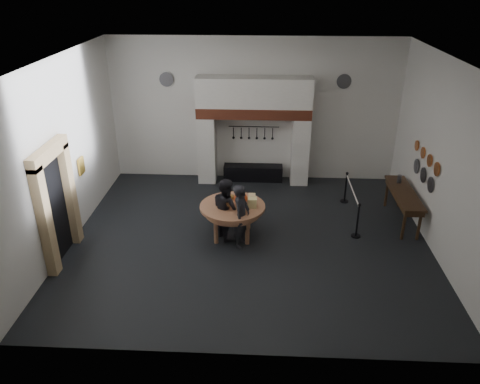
# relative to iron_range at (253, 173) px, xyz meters

# --- Properties ---
(floor) EXTENTS (9.00, 8.00, 0.02)m
(floor) POSITION_rel_iron_range_xyz_m (0.00, -3.72, -0.25)
(floor) COLOR black
(floor) RESTS_ON ground
(ceiling) EXTENTS (9.00, 8.00, 0.02)m
(ceiling) POSITION_rel_iron_range_xyz_m (0.00, -3.72, 4.25)
(ceiling) COLOR silver
(ceiling) RESTS_ON wall_back
(wall_back) EXTENTS (9.00, 0.02, 4.50)m
(wall_back) POSITION_rel_iron_range_xyz_m (0.00, 0.28, 2.00)
(wall_back) COLOR silver
(wall_back) RESTS_ON floor
(wall_front) EXTENTS (9.00, 0.02, 4.50)m
(wall_front) POSITION_rel_iron_range_xyz_m (0.00, -7.72, 2.00)
(wall_front) COLOR silver
(wall_front) RESTS_ON floor
(wall_left) EXTENTS (0.02, 8.00, 4.50)m
(wall_left) POSITION_rel_iron_range_xyz_m (-4.50, -3.72, 2.00)
(wall_left) COLOR silver
(wall_left) RESTS_ON floor
(wall_right) EXTENTS (0.02, 8.00, 4.50)m
(wall_right) POSITION_rel_iron_range_xyz_m (4.50, -3.72, 2.00)
(wall_right) COLOR silver
(wall_right) RESTS_ON floor
(chimney_pier_left) EXTENTS (0.55, 0.70, 2.15)m
(chimney_pier_left) POSITION_rel_iron_range_xyz_m (-1.48, -0.07, 0.82)
(chimney_pier_left) COLOR silver
(chimney_pier_left) RESTS_ON floor
(chimney_pier_right) EXTENTS (0.55, 0.70, 2.15)m
(chimney_pier_right) POSITION_rel_iron_range_xyz_m (1.48, -0.07, 0.82)
(chimney_pier_right) COLOR silver
(chimney_pier_right) RESTS_ON floor
(hearth_brick_band) EXTENTS (3.50, 0.72, 0.32)m
(hearth_brick_band) POSITION_rel_iron_range_xyz_m (0.00, -0.07, 2.06)
(hearth_brick_band) COLOR #9E442B
(hearth_brick_band) RESTS_ON chimney_pier_left
(chimney_hood) EXTENTS (3.50, 0.70, 0.90)m
(chimney_hood) POSITION_rel_iron_range_xyz_m (0.00, -0.07, 2.67)
(chimney_hood) COLOR silver
(chimney_hood) RESTS_ON hearth_brick_band
(iron_range) EXTENTS (1.90, 0.45, 0.50)m
(iron_range) POSITION_rel_iron_range_xyz_m (0.00, 0.00, 0.00)
(iron_range) COLOR black
(iron_range) RESTS_ON floor
(utensil_rail) EXTENTS (1.60, 0.02, 0.02)m
(utensil_rail) POSITION_rel_iron_range_xyz_m (0.00, 0.20, 1.50)
(utensil_rail) COLOR black
(utensil_rail) RESTS_ON wall_back
(door_recess) EXTENTS (0.04, 1.10, 2.50)m
(door_recess) POSITION_rel_iron_range_xyz_m (-4.47, -4.72, 1.00)
(door_recess) COLOR black
(door_recess) RESTS_ON floor
(door_jamb_near) EXTENTS (0.22, 0.30, 2.60)m
(door_jamb_near) POSITION_rel_iron_range_xyz_m (-4.38, -5.42, 1.05)
(door_jamb_near) COLOR tan
(door_jamb_near) RESTS_ON floor
(door_jamb_far) EXTENTS (0.22, 0.30, 2.60)m
(door_jamb_far) POSITION_rel_iron_range_xyz_m (-4.38, -4.02, 1.05)
(door_jamb_far) COLOR tan
(door_jamb_far) RESTS_ON floor
(door_lintel) EXTENTS (0.22, 1.70, 0.30)m
(door_lintel) POSITION_rel_iron_range_xyz_m (-4.38, -4.72, 2.40)
(door_lintel) COLOR tan
(door_lintel) RESTS_ON door_jamb_near
(wall_plaque) EXTENTS (0.05, 0.34, 0.44)m
(wall_plaque) POSITION_rel_iron_range_xyz_m (-4.45, -2.92, 1.35)
(wall_plaque) COLOR gold
(wall_plaque) RESTS_ON wall_left
(work_table) EXTENTS (1.71, 1.71, 0.07)m
(work_table) POSITION_rel_iron_range_xyz_m (-0.43, -3.57, 0.59)
(work_table) COLOR #B07453
(work_table) RESTS_ON floor
(pumpkin) EXTENTS (0.36, 0.36, 0.31)m
(pumpkin) POSITION_rel_iron_range_xyz_m (-0.23, -3.47, 0.78)
(pumpkin) COLOR #DF541F
(pumpkin) RESTS_ON work_table
(cheese_block_big) EXTENTS (0.22, 0.22, 0.24)m
(cheese_block_big) POSITION_rel_iron_range_xyz_m (0.07, -3.62, 0.74)
(cheese_block_big) COLOR #E1D286
(cheese_block_big) RESTS_ON work_table
(cheese_block_small) EXTENTS (0.18, 0.18, 0.20)m
(cheese_block_small) POSITION_rel_iron_range_xyz_m (0.05, -3.32, 0.72)
(cheese_block_small) COLOR #E3C588
(cheese_block_small) RESTS_ON work_table
(wicker_basket) EXTENTS (0.33, 0.33, 0.22)m
(wicker_basket) POSITION_rel_iron_range_xyz_m (-0.58, -3.72, 0.73)
(wicker_basket) COLOR olive
(wicker_basket) RESTS_ON work_table
(bread_loaf) EXTENTS (0.31, 0.18, 0.13)m
(bread_loaf) POSITION_rel_iron_range_xyz_m (-0.53, -3.22, 0.69)
(bread_loaf) COLOR #A17F39
(bread_loaf) RESTS_ON work_table
(visitor_near) EXTENTS (0.54, 0.69, 1.65)m
(visitor_near) POSITION_rel_iron_range_xyz_m (-0.19, -4.02, 0.57)
(visitor_near) COLOR black
(visitor_near) RESTS_ON floor
(visitor_far) EXTENTS (0.92, 0.99, 1.62)m
(visitor_far) POSITION_rel_iron_range_xyz_m (-0.59, -3.62, 0.56)
(visitor_far) COLOR black
(visitor_far) RESTS_ON floor
(side_table) EXTENTS (0.55, 2.20, 0.06)m
(side_table) POSITION_rel_iron_range_xyz_m (4.10, -2.60, 0.62)
(side_table) COLOR #3A2615
(side_table) RESTS_ON floor
(pewter_jug) EXTENTS (0.12, 0.12, 0.22)m
(pewter_jug) POSITION_rel_iron_range_xyz_m (4.10, -2.00, 0.76)
(pewter_jug) COLOR #505055
(pewter_jug) RESTS_ON side_table
(copper_pan_a) EXTENTS (0.03, 0.34, 0.34)m
(copper_pan_a) POSITION_rel_iron_range_xyz_m (4.46, -3.52, 1.70)
(copper_pan_a) COLOR #C6662D
(copper_pan_a) RESTS_ON wall_right
(copper_pan_b) EXTENTS (0.03, 0.32, 0.32)m
(copper_pan_b) POSITION_rel_iron_range_xyz_m (4.46, -2.97, 1.70)
(copper_pan_b) COLOR #C6662D
(copper_pan_b) RESTS_ON wall_right
(copper_pan_c) EXTENTS (0.03, 0.30, 0.30)m
(copper_pan_c) POSITION_rel_iron_range_xyz_m (4.46, -2.42, 1.70)
(copper_pan_c) COLOR #C6662D
(copper_pan_c) RESTS_ON wall_right
(copper_pan_d) EXTENTS (0.03, 0.28, 0.28)m
(copper_pan_d) POSITION_rel_iron_range_xyz_m (4.46, -1.87, 1.70)
(copper_pan_d) COLOR #C6662D
(copper_pan_d) RESTS_ON wall_right
(pewter_plate_left) EXTENTS (0.03, 0.40, 0.40)m
(pewter_plate_left) POSITION_rel_iron_range_xyz_m (4.46, -3.32, 1.20)
(pewter_plate_left) COLOR #4C4C51
(pewter_plate_left) RESTS_ON wall_right
(pewter_plate_mid) EXTENTS (0.03, 0.40, 0.40)m
(pewter_plate_mid) POSITION_rel_iron_range_xyz_m (4.46, -2.72, 1.20)
(pewter_plate_mid) COLOR #4C4C51
(pewter_plate_mid) RESTS_ON wall_right
(pewter_plate_right) EXTENTS (0.03, 0.40, 0.40)m
(pewter_plate_right) POSITION_rel_iron_range_xyz_m (4.46, -2.12, 1.20)
(pewter_plate_right) COLOR #4C4C51
(pewter_plate_right) RESTS_ON wall_right
(pewter_plate_back_left) EXTENTS (0.44, 0.03, 0.44)m
(pewter_plate_back_left) POSITION_rel_iron_range_xyz_m (-2.70, 0.24, 2.95)
(pewter_plate_back_left) COLOR #4C4C51
(pewter_plate_back_left) RESTS_ON wall_back
(pewter_plate_back_right) EXTENTS (0.44, 0.03, 0.44)m
(pewter_plate_back_right) POSITION_rel_iron_range_xyz_m (2.70, 0.24, 2.95)
(pewter_plate_back_right) COLOR #4C4C51
(pewter_plate_back_right) RESTS_ON wall_back
(barrier_post_near) EXTENTS (0.05, 0.05, 0.90)m
(barrier_post_near) POSITION_rel_iron_range_xyz_m (2.76, -3.47, 0.20)
(barrier_post_near) COLOR black
(barrier_post_near) RESTS_ON floor
(barrier_post_far) EXTENTS (0.05, 0.05, 0.90)m
(barrier_post_far) POSITION_rel_iron_range_xyz_m (2.76, -1.47, 0.20)
(barrier_post_far) COLOR black
(barrier_post_far) RESTS_ON floor
(barrier_rope) EXTENTS (0.04, 2.00, 0.04)m
(barrier_rope) POSITION_rel_iron_range_xyz_m (2.76, -2.47, 0.60)
(barrier_rope) COLOR white
(barrier_rope) RESTS_ON barrier_post_near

